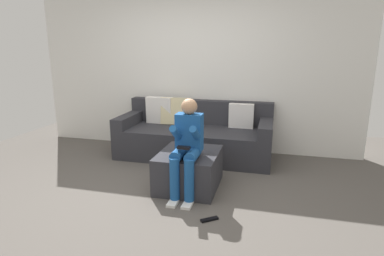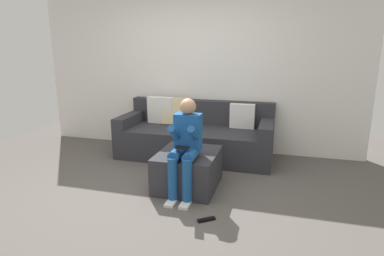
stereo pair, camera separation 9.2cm
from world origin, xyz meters
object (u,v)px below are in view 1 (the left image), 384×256
Objects in this scene: ottoman at (189,170)px; person_seated at (187,145)px; remote_near_ottoman at (209,219)px; couch_sectional at (195,136)px.

person_seated is at bearing -81.86° from ottoman.
person_seated is 6.03× the size of remote_near_ottoman.
ottoman is at bearing 98.14° from person_seated.
ottoman is 0.44m from person_seated.
ottoman is 0.85m from remote_near_ottoman.
couch_sectional is at bearing 70.89° from remote_near_ottoman.
couch_sectional is at bearing 100.78° from ottoman.
couch_sectional is 1.18m from ottoman.
person_seated is at bearing -79.63° from couch_sectional.
ottoman is at bearing 81.57° from remote_near_ottoman.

